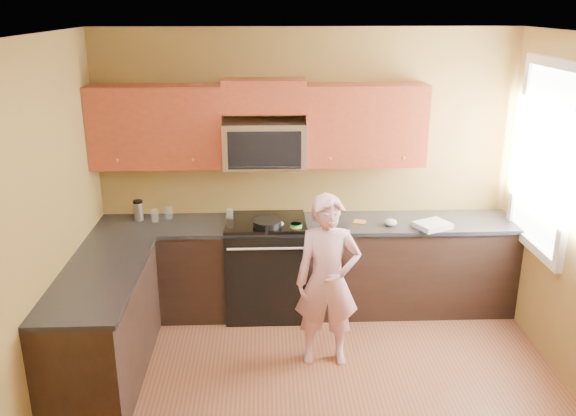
{
  "coord_description": "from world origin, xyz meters",
  "views": [
    {
      "loc": [
        -0.4,
        -3.69,
        2.9
      ],
      "look_at": [
        -0.2,
        1.3,
        1.2
      ],
      "focal_mm": 37.61,
      "sensor_mm": 36.0,
      "label": 1
    }
  ],
  "objects_px": {
    "microwave": "(265,166)",
    "woman": "(328,281)",
    "butter_tub": "(296,230)",
    "stove": "(266,266)",
    "frying_pan": "(267,226)",
    "travel_mug": "(139,220)"
  },
  "relations": [
    {
      "from": "microwave",
      "to": "woman",
      "type": "distance_m",
      "value": 1.34
    },
    {
      "from": "woman",
      "to": "butter_tub",
      "type": "relative_size",
      "value": 13.29
    },
    {
      "from": "woman",
      "to": "stove",
      "type": "bearing_deg",
      "value": 121.37
    },
    {
      "from": "frying_pan",
      "to": "travel_mug",
      "type": "height_order",
      "value": "travel_mug"
    },
    {
      "from": "frying_pan",
      "to": "travel_mug",
      "type": "distance_m",
      "value": 1.27
    },
    {
      "from": "woman",
      "to": "frying_pan",
      "type": "height_order",
      "value": "woman"
    },
    {
      "from": "microwave",
      "to": "butter_tub",
      "type": "distance_m",
      "value": 0.68
    },
    {
      "from": "microwave",
      "to": "travel_mug",
      "type": "relative_size",
      "value": 3.85
    },
    {
      "from": "stove",
      "to": "microwave",
      "type": "relative_size",
      "value": 1.25
    },
    {
      "from": "frying_pan",
      "to": "butter_tub",
      "type": "height_order",
      "value": "frying_pan"
    },
    {
      "from": "microwave",
      "to": "butter_tub",
      "type": "height_order",
      "value": "microwave"
    },
    {
      "from": "stove",
      "to": "travel_mug",
      "type": "relative_size",
      "value": 4.81
    },
    {
      "from": "butter_tub",
      "to": "stove",
      "type": "bearing_deg",
      "value": 146.62
    },
    {
      "from": "stove",
      "to": "woman",
      "type": "distance_m",
      "value": 1.06
    },
    {
      "from": "microwave",
      "to": "stove",
      "type": "bearing_deg",
      "value": -90.0
    },
    {
      "from": "woman",
      "to": "butter_tub",
      "type": "height_order",
      "value": "woman"
    },
    {
      "from": "stove",
      "to": "butter_tub",
      "type": "bearing_deg",
      "value": -33.38
    },
    {
      "from": "microwave",
      "to": "travel_mug",
      "type": "height_order",
      "value": "microwave"
    },
    {
      "from": "butter_tub",
      "to": "travel_mug",
      "type": "relative_size",
      "value": 0.56
    },
    {
      "from": "stove",
      "to": "frying_pan",
      "type": "height_order",
      "value": "frying_pan"
    },
    {
      "from": "stove",
      "to": "microwave",
      "type": "xyz_separation_m",
      "value": [
        0.0,
        0.12,
        0.97
      ]
    },
    {
      "from": "stove",
      "to": "frying_pan",
      "type": "xyz_separation_m",
      "value": [
        0.02,
        -0.15,
        0.47
      ]
    }
  ]
}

